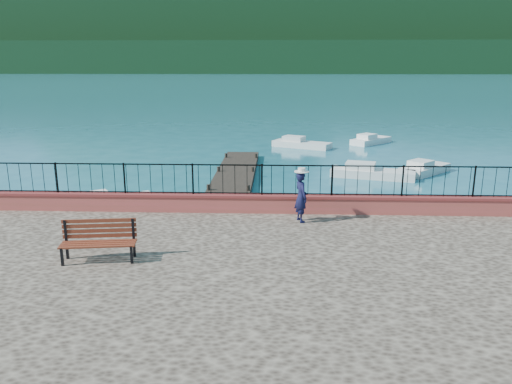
# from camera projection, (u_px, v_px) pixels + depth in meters

# --- Properties ---
(ground) EXTENTS (2000.00, 2000.00, 0.00)m
(ground) POSITION_uv_depth(u_px,v_px,m) (269.00, 299.00, 12.71)
(ground) COLOR #19596B
(ground) RESTS_ON ground
(parapet) EXTENTS (28.00, 0.46, 0.58)m
(parapet) POSITION_uv_depth(u_px,v_px,m) (271.00, 203.00, 15.92)
(parapet) COLOR #B1403F
(parapet) RESTS_ON promenade
(railing) EXTENTS (27.00, 0.05, 0.95)m
(railing) POSITION_uv_depth(u_px,v_px,m) (271.00, 180.00, 15.73)
(railing) COLOR black
(railing) RESTS_ON parapet
(dock) EXTENTS (2.00, 16.00, 0.30)m
(dock) POSITION_uv_depth(u_px,v_px,m) (232.00, 183.00, 24.36)
(dock) COLOR #2D231C
(dock) RESTS_ON ground
(far_forest) EXTENTS (900.00, 60.00, 18.00)m
(far_forest) POSITION_uv_depth(u_px,v_px,m) (277.00, 58.00, 300.64)
(far_forest) COLOR black
(far_forest) RESTS_ON ground
(foothills) EXTENTS (900.00, 120.00, 44.00)m
(foothills) POSITION_uv_depth(u_px,v_px,m) (277.00, 40.00, 355.42)
(foothills) COLOR black
(foothills) RESTS_ON ground
(companion_hill) EXTENTS (448.00, 384.00, 180.00)m
(companion_hill) POSITION_uv_depth(u_px,v_px,m) (478.00, 69.00, 545.53)
(companion_hill) COLOR #142D23
(companion_hill) RESTS_ON ground
(park_bench) EXTENTS (1.83, 0.80, 0.98)m
(park_bench) POSITION_uv_depth(u_px,v_px,m) (99.00, 249.00, 12.00)
(park_bench) COLOR black
(park_bench) RESTS_ON promenade
(person) EXTENTS (0.54, 0.65, 1.53)m
(person) POSITION_uv_depth(u_px,v_px,m) (301.00, 197.00, 14.86)
(person) COLOR black
(person) RESTS_ON promenade
(hat) EXTENTS (0.44, 0.44, 0.12)m
(hat) POSITION_uv_depth(u_px,v_px,m) (302.00, 170.00, 14.66)
(hat) COLOR silver
(hat) RESTS_ON person
(boat_0) EXTENTS (4.02, 3.31, 0.80)m
(boat_0) POSITION_uv_depth(u_px,v_px,m) (107.00, 201.00, 20.33)
(boat_0) COLOR white
(boat_0) RESTS_ON ground
(boat_1) EXTENTS (4.48, 2.39, 0.80)m
(boat_1) POSITION_uv_depth(u_px,v_px,m) (373.00, 170.00, 26.12)
(boat_1) COLOR silver
(boat_1) RESTS_ON ground
(boat_2) EXTENTS (3.28, 3.29, 0.80)m
(boat_2) POSITION_uv_depth(u_px,v_px,m) (425.00, 166.00, 27.14)
(boat_2) COLOR silver
(boat_2) RESTS_ON ground
(boat_4) EXTENTS (4.29, 3.00, 0.80)m
(boat_4) POSITION_uv_depth(u_px,v_px,m) (302.00, 142.00, 35.46)
(boat_4) COLOR silver
(boat_4) RESTS_ON ground
(boat_5) EXTENTS (3.40, 3.44, 0.80)m
(boat_5) POSITION_uv_depth(u_px,v_px,m) (371.00, 138.00, 37.17)
(boat_5) COLOR white
(boat_5) RESTS_ON ground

